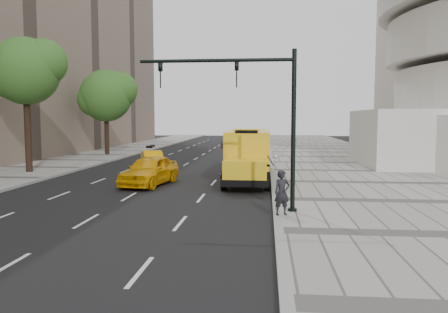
# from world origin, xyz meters

# --- Properties ---
(ground) EXTENTS (140.00, 140.00, 0.00)m
(ground) POSITION_xyz_m (0.00, 0.00, 0.00)
(ground) COLOR black
(ground) RESTS_ON ground
(sidewalk_museum) EXTENTS (12.00, 140.00, 0.15)m
(sidewalk_museum) POSITION_xyz_m (12.00, 0.00, 0.07)
(sidewalk_museum) COLOR #989590
(sidewalk_museum) RESTS_ON ground
(curb_museum) EXTENTS (0.30, 140.00, 0.15)m
(curb_museum) POSITION_xyz_m (6.00, 0.00, 0.07)
(curb_museum) COLOR gray
(curb_museum) RESTS_ON ground
(curb_far) EXTENTS (0.30, 140.00, 0.15)m
(curb_far) POSITION_xyz_m (-8.00, 0.00, 0.07)
(curb_far) COLOR gray
(curb_far) RESTS_ON ground
(tree_b) EXTENTS (5.04, 4.48, 9.16)m
(tree_b) POSITION_xyz_m (-10.42, 2.87, 6.95)
(tree_b) COLOR black
(tree_b) RESTS_ON ground
(tree_c) EXTENTS (5.82, 5.18, 8.61)m
(tree_c) POSITION_xyz_m (-10.40, 17.50, 6.07)
(tree_c) COLOR black
(tree_c) RESTS_ON ground
(school_bus) EXTENTS (2.96, 11.56, 3.19)m
(school_bus) POSITION_xyz_m (4.50, 2.27, 1.76)
(school_bus) COLOR yellow
(school_bus) RESTS_ON ground
(taxi_near) EXTENTS (2.77, 5.19, 1.68)m
(taxi_near) POSITION_xyz_m (-0.98, -1.29, 0.84)
(taxi_near) COLOR #E19C05
(taxi_near) RESTS_ON ground
(taxi_far) EXTENTS (2.83, 4.25, 1.32)m
(taxi_far) POSITION_xyz_m (-2.96, 6.82, 0.66)
(taxi_far) COLOR #E19C05
(taxi_far) RESTS_ON ground
(pedestrian) EXTENTS (0.72, 0.60, 1.69)m
(pedestrian) POSITION_xyz_m (6.16, -8.95, 1.00)
(pedestrian) COLOR black
(pedestrian) RESTS_ON sidewalk_museum
(traffic_signal) EXTENTS (6.18, 0.36, 6.40)m
(traffic_signal) POSITION_xyz_m (5.19, -8.18, 4.09)
(traffic_signal) COLOR black
(traffic_signal) RESTS_ON ground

